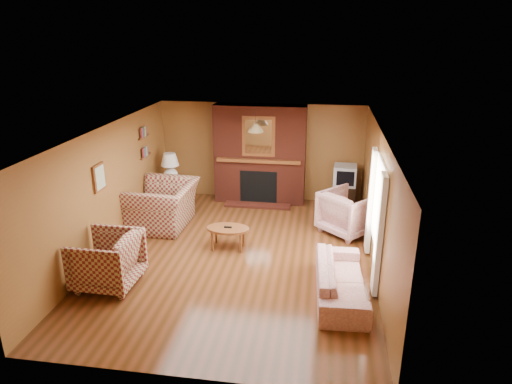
% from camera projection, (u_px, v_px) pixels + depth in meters
% --- Properties ---
extents(floor, '(6.50, 6.50, 0.00)m').
position_uv_depth(floor, '(238.00, 256.00, 8.68)').
color(floor, '#45270E').
rests_on(floor, ground).
extents(ceiling, '(6.50, 6.50, 0.00)m').
position_uv_depth(ceiling, '(236.00, 132.00, 7.87)').
color(ceiling, white).
rests_on(ceiling, wall_back).
extents(wall_back, '(6.50, 0.00, 6.50)m').
position_uv_depth(wall_back, '(261.00, 152.00, 11.30)').
color(wall_back, brown).
rests_on(wall_back, floor).
extents(wall_front, '(6.50, 0.00, 6.50)m').
position_uv_depth(wall_front, '(183.00, 294.00, 5.25)').
color(wall_front, brown).
rests_on(wall_front, floor).
extents(wall_left, '(0.00, 6.50, 6.50)m').
position_uv_depth(wall_left, '(107.00, 190.00, 8.63)').
color(wall_left, brown).
rests_on(wall_left, floor).
extents(wall_right, '(0.00, 6.50, 6.50)m').
position_uv_depth(wall_right, '(378.00, 205.00, 7.92)').
color(wall_right, brown).
rests_on(wall_right, floor).
extents(fireplace, '(2.20, 0.82, 2.40)m').
position_uv_depth(fireplace, '(260.00, 155.00, 11.06)').
color(fireplace, '#5A1F13').
rests_on(fireplace, floor).
extents(window_right, '(0.10, 1.85, 2.00)m').
position_uv_depth(window_right, '(376.00, 213.00, 7.77)').
color(window_right, beige).
rests_on(window_right, wall_right).
extents(bookshelf, '(0.09, 0.55, 0.71)m').
position_uv_depth(bookshelf, '(146.00, 143.00, 10.23)').
color(bookshelf, brown).
rests_on(bookshelf, wall_left).
extents(botanical_print, '(0.05, 0.40, 0.50)m').
position_uv_depth(botanical_print, '(99.00, 177.00, 8.22)').
color(botanical_print, brown).
rests_on(botanical_print, wall_left).
extents(pendant_light, '(0.36, 0.36, 0.48)m').
position_uv_depth(pendant_light, '(256.00, 128.00, 10.14)').
color(pendant_light, black).
rests_on(pendant_light, ceiling).
extents(plaid_loveseat, '(1.31, 1.50, 0.96)m').
position_uv_depth(plaid_loveseat, '(164.00, 205.00, 9.87)').
color(plaid_loveseat, maroon).
rests_on(plaid_loveseat, floor).
extents(plaid_armchair, '(1.03, 1.01, 0.92)m').
position_uv_depth(plaid_armchair, '(107.00, 260.00, 7.57)').
color(plaid_armchair, maroon).
rests_on(plaid_armchair, floor).
extents(floral_sofa, '(0.84, 1.96, 0.56)m').
position_uv_depth(floral_sofa, '(341.00, 280.00, 7.32)').
color(floral_sofa, beige).
rests_on(floral_sofa, floor).
extents(floral_armchair, '(1.40, 1.40, 0.91)m').
position_uv_depth(floral_armchair, '(348.00, 212.00, 9.54)').
color(floral_armchair, beige).
rests_on(floral_armchair, floor).
extents(coffee_table, '(0.84, 0.52, 0.45)m').
position_uv_depth(coffee_table, '(228.00, 230.00, 8.88)').
color(coffee_table, brown).
rests_on(coffee_table, floor).
extents(side_table, '(0.46, 0.46, 0.58)m').
position_uv_depth(side_table, '(172.00, 193.00, 11.16)').
color(side_table, brown).
rests_on(side_table, floor).
extents(table_lamp, '(0.43, 0.43, 0.71)m').
position_uv_depth(table_lamp, '(170.00, 166.00, 10.92)').
color(table_lamp, white).
rests_on(table_lamp, side_table).
extents(tv_stand, '(0.56, 0.51, 0.59)m').
position_uv_depth(tv_stand, '(343.00, 197.00, 10.90)').
color(tv_stand, black).
rests_on(tv_stand, floor).
extents(crt_tv, '(0.55, 0.55, 0.48)m').
position_uv_depth(crt_tv, '(345.00, 175.00, 10.71)').
color(crt_tv, '#B1B3B9').
rests_on(crt_tv, tv_stand).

